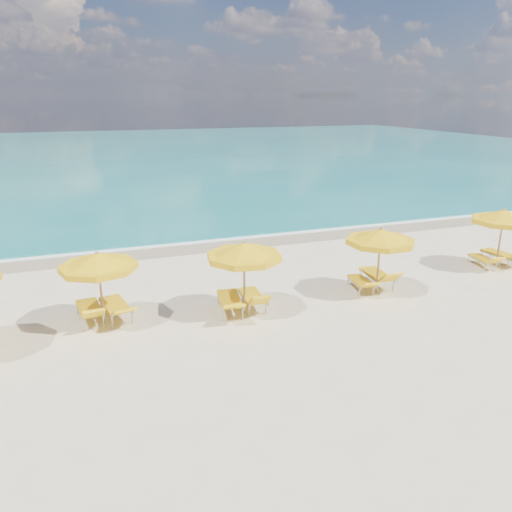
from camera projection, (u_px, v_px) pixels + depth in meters
name	position (u px, v px, depth m)	size (l,w,h in m)	color
ground_plane	(271.00, 304.00, 16.28)	(120.00, 120.00, 0.00)	beige
ocean	(124.00, 153.00, 59.30)	(120.00, 80.00, 0.30)	#13706C
wet_sand_band	(213.00, 244.00, 22.91)	(120.00, 2.60, 0.01)	tan
foam_line	(208.00, 239.00, 23.63)	(120.00, 1.20, 0.03)	white
whitecap_near	(73.00, 210.00, 29.59)	(14.00, 0.36, 0.05)	white
whitecap_far	(255.00, 180.00, 40.35)	(18.00, 0.30, 0.05)	white
umbrella_2	(98.00, 262.00, 14.27)	(2.47, 2.47, 2.28)	#A88254
umbrella_3	(244.00, 252.00, 15.00)	(2.79, 2.79, 2.36)	#A88254
umbrella_4	(381.00, 237.00, 16.60)	(2.95, 2.95, 2.35)	#A88254
umbrella_5	(504.00, 217.00, 19.19)	(2.98, 2.98, 2.39)	#A88254
lounger_2_left	(90.00, 314.00, 14.98)	(0.84, 2.00, 0.85)	#A5A8AD
lounger_2_right	(116.00, 311.00, 15.19)	(1.02, 2.13, 0.79)	#A5A8AD
lounger_3_left	(230.00, 305.00, 15.60)	(1.00, 2.15, 0.80)	#A5A8AD
lounger_3_right	(253.00, 301.00, 15.92)	(0.75, 1.90, 0.86)	#A5A8AD
lounger_4_left	(361.00, 285.00, 17.36)	(0.80, 1.73, 0.67)	#A5A8AD
lounger_4_right	(377.00, 279.00, 17.79)	(0.83, 2.06, 0.90)	#A5A8AD
lounger_5_left	(483.00, 262.00, 19.79)	(0.74, 1.65, 0.70)	#A5A8AD
lounger_5_right	(500.00, 258.00, 20.24)	(0.89, 1.94, 0.77)	#A5A8AD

